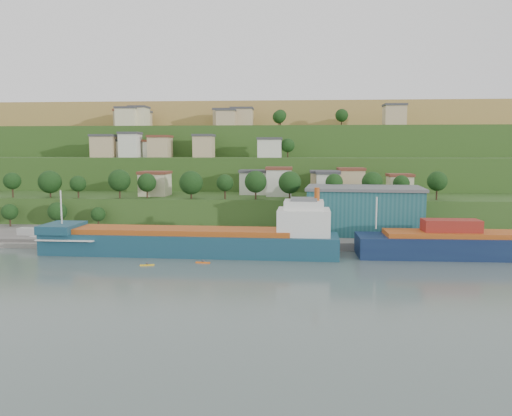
# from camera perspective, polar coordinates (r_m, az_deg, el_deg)

# --- Properties ---
(ground) EXTENTS (500.00, 500.00, 0.00)m
(ground) POSITION_cam_1_polar(r_m,az_deg,el_deg) (111.39, -7.42, -6.21)
(ground) COLOR #475652
(ground) RESTS_ON ground
(quay) EXTENTS (220.00, 26.00, 4.00)m
(quay) POSITION_cam_1_polar(r_m,az_deg,el_deg) (136.66, 3.21, -3.79)
(quay) COLOR slate
(quay) RESTS_ON ground
(pebble_beach) EXTENTS (40.00, 18.00, 2.40)m
(pebble_beach) POSITION_cam_1_polar(r_m,az_deg,el_deg) (151.69, -26.52, -3.45)
(pebble_beach) COLOR slate
(pebble_beach) RESTS_ON ground
(hillside) EXTENTS (360.00, 211.08, 96.00)m
(hillside) POSITION_cam_1_polar(r_m,az_deg,el_deg) (277.11, -0.49, 1.48)
(hillside) COLOR #284719
(hillside) RESTS_ON ground
(cargo_ship_near) EXTENTS (70.57, 13.17, 18.06)m
(cargo_ship_near) POSITION_cam_1_polar(r_m,az_deg,el_deg) (119.58, -6.55, -3.91)
(cargo_ship_near) COLOR #154251
(cargo_ship_near) RESTS_ON ground
(cargo_ship_far) EXTENTS (64.12, 10.95, 17.41)m
(cargo_ship_far) POSITION_cam_1_polar(r_m,az_deg,el_deg) (128.82, 26.93, -3.89)
(cargo_ship_far) COLOR #0C1438
(cargo_ship_far) RESTS_ON ground
(warehouse) EXTENTS (32.67, 21.86, 12.80)m
(warehouse) POSITION_cam_1_polar(r_m,az_deg,el_deg) (139.78, 12.19, -0.20)
(warehouse) COLOR #1D5359
(warehouse) RESTS_ON quay
(caravan) EXTENTS (5.98, 2.90, 2.71)m
(caravan) POSITION_cam_1_polar(r_m,az_deg,el_deg) (147.40, -24.49, -2.61)
(caravan) COLOR silver
(caravan) RESTS_ON pebble_beach
(dinghy) EXTENTS (4.63, 2.23, 0.89)m
(dinghy) POSITION_cam_1_polar(r_m,az_deg,el_deg) (143.64, -23.64, -3.16)
(dinghy) COLOR silver
(dinghy) RESTS_ON pebble_beach
(kayak_orange) EXTENTS (3.22, 0.90, 0.80)m
(kayak_orange) POSITION_cam_1_polar(r_m,az_deg,el_deg) (110.65, -6.09, -6.16)
(kayak_orange) COLOR orange
(kayak_orange) RESTS_ON ground
(kayak_yellow) EXTENTS (3.09, 1.29, 0.76)m
(kayak_yellow) POSITION_cam_1_polar(r_m,az_deg,el_deg) (110.17, -12.34, -6.33)
(kayak_yellow) COLOR yellow
(kayak_yellow) RESTS_ON ground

